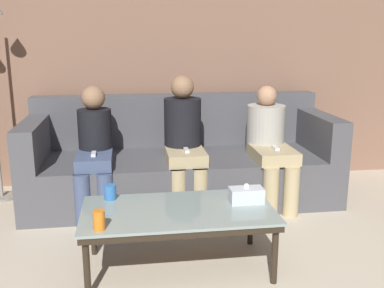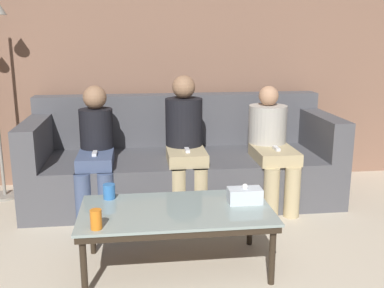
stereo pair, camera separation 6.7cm
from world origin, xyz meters
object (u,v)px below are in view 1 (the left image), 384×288
(cup_near_left, at_px, (110,192))
(tissue_box, at_px, (246,195))
(seated_person_left_end, at_px, (95,147))
(coffee_table, at_px, (178,215))
(seated_person_mid_right, at_px, (269,141))
(cup_near_right, at_px, (99,220))
(seated_person_mid_left, at_px, (184,138))
(couch, at_px, (181,163))

(cup_near_left, bearing_deg, tissue_box, -12.17)
(seated_person_left_end, bearing_deg, cup_near_left, -79.83)
(coffee_table, xyz_separation_m, tissue_box, (0.46, 0.05, 0.09))
(tissue_box, xyz_separation_m, seated_person_mid_right, (0.49, 1.04, 0.10))
(cup_near_right, bearing_deg, cup_near_left, 84.48)
(tissue_box, height_order, seated_person_left_end, seated_person_left_end)
(cup_near_left, xyz_separation_m, seated_person_mid_left, (0.61, 0.87, 0.15))
(cup_near_left, distance_m, tissue_box, 0.91)
(coffee_table, bearing_deg, cup_near_left, 150.77)
(cup_near_right, relative_size, seated_person_mid_left, 0.10)
(tissue_box, xyz_separation_m, seated_person_left_end, (-1.04, 1.03, 0.10))
(seated_person_left_end, bearing_deg, seated_person_mid_right, 0.17)
(cup_near_left, relative_size, cup_near_right, 0.87)
(coffee_table, distance_m, cup_near_left, 0.50)
(seated_person_mid_right, bearing_deg, tissue_box, -115.10)
(seated_person_mid_left, xyz_separation_m, seated_person_mid_right, (0.76, -0.03, -0.05))
(couch, distance_m, seated_person_left_end, 0.84)
(couch, height_order, seated_person_mid_left, seated_person_mid_left)
(tissue_box, bearing_deg, coffee_table, -173.87)
(tissue_box, height_order, seated_person_mid_right, seated_person_mid_right)
(seated_person_left_end, xyz_separation_m, seated_person_mid_right, (1.52, 0.00, -0.00))
(seated_person_left_end, relative_size, seated_person_mid_left, 0.93)
(cup_near_left, bearing_deg, cup_near_right, -95.52)
(coffee_table, height_order, seated_person_mid_left, seated_person_mid_left)
(cup_near_left, relative_size, seated_person_mid_right, 0.10)
(couch, height_order, cup_near_right, couch)
(couch, bearing_deg, cup_near_right, -112.71)
(couch, bearing_deg, cup_near_left, -119.34)
(couch, distance_m, coffee_table, 1.34)
(cup_near_left, relative_size, tissue_box, 0.45)
(couch, distance_m, seated_person_mid_right, 0.83)
(cup_near_left, distance_m, seated_person_left_end, 0.86)
(tissue_box, bearing_deg, seated_person_left_end, 135.20)
(coffee_table, xyz_separation_m, cup_near_right, (-0.48, -0.24, 0.10))
(couch, bearing_deg, seated_person_left_end, -162.01)
(seated_person_mid_left, bearing_deg, seated_person_mid_right, -1.97)
(tissue_box, relative_size, seated_person_mid_left, 0.19)
(tissue_box, height_order, seated_person_mid_left, seated_person_mid_left)
(couch, relative_size, cup_near_right, 23.77)
(seated_person_left_end, height_order, seated_person_mid_right, seated_person_left_end)
(cup_near_right, height_order, tissue_box, tissue_box)
(cup_near_right, xyz_separation_m, seated_person_mid_right, (1.42, 1.33, 0.10))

